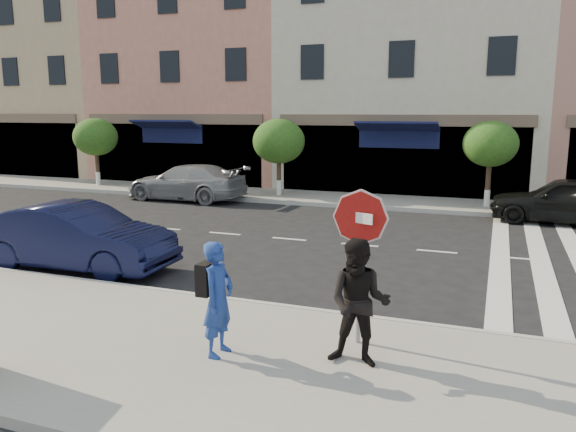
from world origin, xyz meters
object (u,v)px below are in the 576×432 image
at_px(car_near_mid, 77,237).
at_px(car_far_left, 186,182).
at_px(walker, 359,303).
at_px(photographer, 218,299).
at_px(car_far_mid, 565,200).
at_px(stop_sign, 360,232).

relative_size(car_near_mid, car_far_left, 0.91).
xyz_separation_m(walker, car_near_mid, (-7.11, 2.81, -0.27)).
xyz_separation_m(photographer, car_far_left, (-8.13, 12.78, -0.24)).
distance_m(walker, car_far_mid, 12.93).
distance_m(stop_sign, photographer, 2.20).
distance_m(stop_sign, car_far_mid, 12.36).
relative_size(photographer, car_near_mid, 0.36).
distance_m(stop_sign, car_far_left, 15.35).
bearing_deg(photographer, car_far_left, 33.60).
relative_size(stop_sign, car_near_mid, 0.51).
height_order(walker, car_far_left, walker).
height_order(car_far_left, car_far_mid, car_far_mid).
xyz_separation_m(photographer, walker, (1.89, 0.37, 0.05)).
xyz_separation_m(car_near_mid, car_far_left, (-2.92, 9.60, -0.02)).
height_order(stop_sign, car_far_left, stop_sign).
bearing_deg(car_near_mid, car_far_left, 14.75).
relative_size(stop_sign, car_far_left, 0.46).
xyz_separation_m(stop_sign, car_near_mid, (-6.94, 2.12, -1.09)).
relative_size(photographer, walker, 0.94).
height_order(photographer, car_far_left, photographer).
relative_size(stop_sign, car_far_mid, 0.52).
distance_m(walker, car_near_mid, 7.65).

